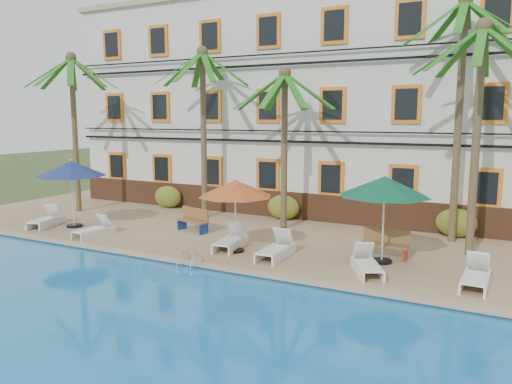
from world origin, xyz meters
The scene contains 25 objects.
ground centered at (0.00, 0.00, 0.00)m, with size 100.00×100.00×0.00m, color #384C23.
pool_deck centered at (0.00, 5.00, 0.12)m, with size 30.00×12.00×0.25m, color tan.
swimming_pool centered at (0.00, -7.00, 0.10)m, with size 26.00×12.00×0.20m, color blue.
pool_coping centered at (0.00, -0.90, 0.28)m, with size 30.00×0.35×0.06m, color tan.
hotel_building centered at (0.00, 9.98, 5.37)m, with size 25.40×6.44×10.22m.
palm_a centered at (-10.23, 3.92, 5.08)m, with size 4.15×4.15×7.50m.
palm_b centered at (-3.92, 5.40, 5.11)m, with size 4.15×4.15×7.56m.
palm_c centered at (0.21, 4.93, 4.47)m, with size 4.15×4.15×6.47m.
palm_d centered at (6.54, 5.83, 5.78)m, with size 4.15×4.15×8.72m.
palm_e centered at (7.26, 4.17, 5.11)m, with size 4.15×4.15×7.55m.
shrub_left centered at (-6.89, 6.60, 0.80)m, with size 1.50×0.90×1.10m, color #1D5C1A.
shrub_mid centered at (-0.56, 6.60, 0.80)m, with size 1.50×0.90×1.10m, color #1D5C1A.
shrub_right centered at (6.61, 6.60, 0.80)m, with size 1.50×0.90×1.10m, color #1D5C1A.
umbrella_blue centered at (-7.64, 1.23, 2.66)m, with size 2.82×2.82×2.81m.
umbrella_red centered at (0.22, 0.97, 2.40)m, with size 2.52×2.52×2.52m.
umbrella_green centered at (4.92, 1.98, 2.64)m, with size 2.80×2.80×2.80m.
lounger_a centered at (-8.75, 0.78, 0.53)m, with size 1.14×1.92×0.86m.
lounger_b centered at (-5.68, 0.43, 0.50)m, with size 0.70×1.70×0.79m.
lounger_c centered at (-0.14, 1.28, 0.54)m, with size 0.93×1.94×0.88m.
lounger_d centered at (1.74, 0.95, 0.54)m, with size 0.72×1.90×0.89m.
lounger_e centered at (4.78, 0.71, 0.52)m, with size 1.36×1.85×0.83m.
lounger_f centered at (7.68, 0.90, 0.53)m, with size 0.69×1.83×0.86m.
bench_left centered at (-2.75, 2.84, 0.72)m, with size 1.57×0.84×0.93m.
bench_right centered at (4.87, 2.59, 0.72)m, with size 1.51×0.51×0.93m.
pool_ladder centered at (-0.26, -1.00, 0.25)m, with size 0.54×0.74×0.74m.
Camera 1 is at (8.38, -13.25, 4.77)m, focal length 35.00 mm.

